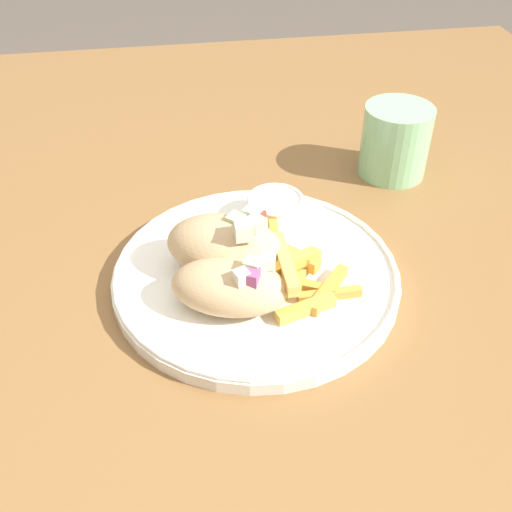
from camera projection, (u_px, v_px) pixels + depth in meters
table at (229, 296)px, 0.71m from camera, size 1.30×1.30×0.71m
plate at (256, 274)px, 0.62m from camera, size 0.30×0.30×0.02m
pita_sandwich_near at (230, 286)px, 0.56m from camera, size 0.13×0.10×0.06m
pita_sandwich_far at (226, 245)px, 0.60m from camera, size 0.14×0.12×0.07m
fries_pile at (293, 274)px, 0.59m from camera, size 0.12×0.14×0.04m
sauce_ramekin at (275, 208)px, 0.68m from camera, size 0.06×0.06×0.03m
water_glass at (395, 144)px, 0.77m from camera, size 0.09×0.09×0.09m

